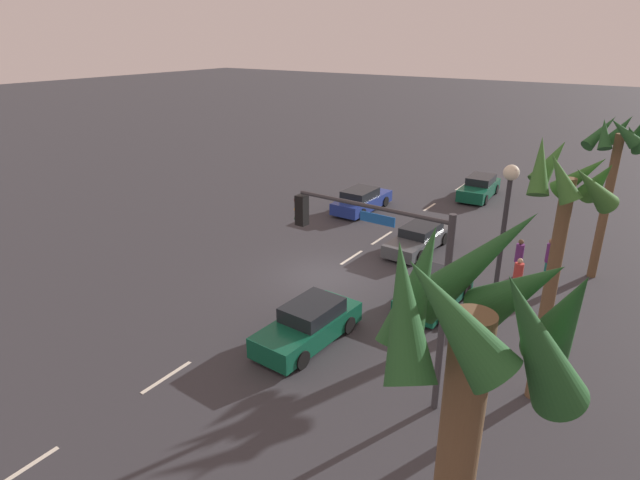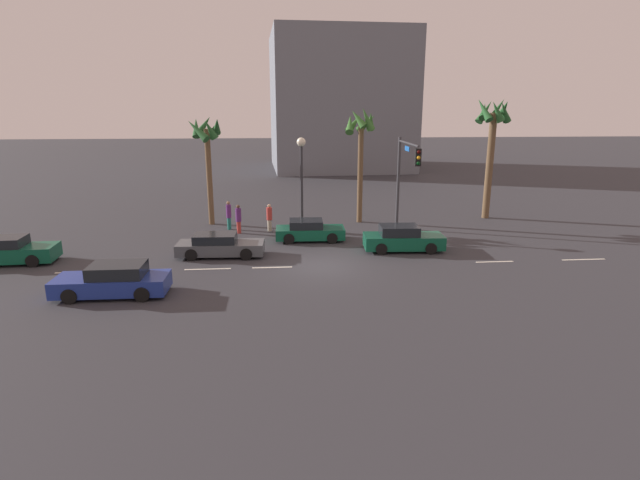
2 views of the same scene
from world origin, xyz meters
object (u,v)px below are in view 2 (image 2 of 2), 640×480
Objects in this scene: car_2 at (113,281)px; palm_tree_2 at (207,141)px; palm_tree_1 at (492,130)px; pedestrian_0 at (269,217)px; car_0 at (403,239)px; car_1 at (309,231)px; car_4 at (220,246)px; car_3 at (7,251)px; palm_tree_0 at (361,135)px; building_1 at (339,102)px; pedestrian_1 at (229,214)px; pedestrian_2 at (238,218)px; streetlamp at (301,166)px; traffic_signal at (405,170)px.

palm_tree_2 is (2.43, 13.30, 4.99)m from car_2.
car_2 is 0.55× the size of palm_tree_1.
car_2 is at bearing -120.33° from pedestrian_0.
palm_tree_2 is (-11.53, 7.48, 4.97)m from car_0.
car_1 is 0.89× the size of car_4.
palm_tree_1 is at bearing 16.74° from car_3.
building_1 reaches higher than palm_tree_0.
pedestrian_1 is (-2.66, 0.64, 0.08)m from pedestrian_0.
palm_tree_0 reaches higher than pedestrian_2.
car_1 is at bearing -81.62° from streetlamp.
building_1 is at bearing 68.86° from palm_tree_2.
traffic_signal is 0.82× the size of palm_tree_2.
palm_tree_0 reaches higher than car_3.
car_3 is at bearing -169.36° from traffic_signal.
traffic_signal is 4.91m from palm_tree_0.
car_3 reaches higher than car_4.
car_2 is (-13.96, -5.82, -0.02)m from car_0.
building_1 is (12.64, 32.67, 2.82)m from palm_tree_2.
car_1 is 12.27m from car_2.
building_1 is at bearing 80.64° from car_1.
car_2 reaches higher than car_1.
car_1 is 0.89× the size of car_2.
pedestrian_0 is 36.76m from building_1.
pedestrian_2 is at bearing -162.24° from palm_tree_0.
traffic_signal is at bearing -93.25° from building_1.
palm_tree_2 is 0.43× the size of building_1.
pedestrian_0 is (-2.09, 0.32, -3.29)m from streetlamp.
car_2 is at bearing -113.13° from pedestrian_2.
pedestrian_0 is (-7.50, 5.21, 0.27)m from car_0.
palm_tree_2 reaches higher than pedestrian_0.
palm_tree_1 is at bearing 22.07° from car_1.
palm_tree_1 is 19.62m from palm_tree_2.
traffic_signal is at bearing -12.87° from pedestrian_1.
car_0 is 0.75× the size of traffic_signal.
car_0 is 2.38× the size of pedestrian_1.
building_1 is (11.26, 34.29, 7.44)m from pedestrian_1.
car_0 reaches higher than car_2.
traffic_signal is 3.40× the size of pedestrian_0.
pedestrian_1 is 0.24× the size of palm_tree_0.
palm_tree_1 reaches higher than pedestrian_2.
building_1 reaches higher than pedestrian_0.
traffic_signal is at bearing -7.75° from pedestrian_2.
car_0 is 5.72m from car_1.
building_1 reaches higher than car_0.
building_1 is (1.10, 40.15, 7.79)m from car_0.
car_4 is at bearing -139.02° from palm_tree_0.
car_0 is 0.53× the size of palm_tree_1.
pedestrian_0 is 6.60m from palm_tree_2.
palm_tree_0 reaches higher than car_0.
pedestrian_1 is 10.29m from palm_tree_0.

